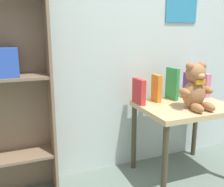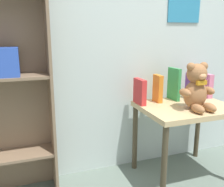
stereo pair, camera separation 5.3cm
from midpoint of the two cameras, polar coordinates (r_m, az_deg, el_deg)
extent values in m
cube|color=silver|center=(1.98, 3.28, 18.44)|extent=(4.80, 0.06, 2.50)
cube|color=teal|center=(2.18, 14.94, 18.66)|extent=(0.29, 0.01, 0.25)
cube|color=#7F664C|center=(1.66, -15.05, 4.02)|extent=(0.02, 0.23, 1.64)
cube|color=#7F664C|center=(1.82, -23.92, -13.32)|extent=(0.60, 0.21, 0.02)
cube|color=#2D51B7|center=(1.63, -23.44, 6.58)|extent=(0.11, 0.16, 0.17)
cube|color=tan|center=(1.92, 15.57, -3.03)|extent=(0.66, 0.51, 0.04)
cylinder|color=#453A29|center=(1.70, 11.08, -15.48)|extent=(0.04, 0.04, 0.53)
cylinder|color=#453A29|center=(2.04, 4.31, -9.98)|extent=(0.04, 0.04, 0.53)
cylinder|color=#453A29|center=(2.35, 17.83, -7.37)|extent=(0.04, 0.04, 0.53)
ellipsoid|color=#99663D|center=(1.83, 17.43, -0.11)|extent=(0.17, 0.13, 0.20)
sphere|color=#99663D|center=(1.81, 17.77, 4.46)|extent=(0.14, 0.14, 0.14)
sphere|color=#99663D|center=(1.77, 16.57, 5.93)|extent=(0.06, 0.06, 0.06)
sphere|color=#99663D|center=(1.83, 19.14, 6.00)|extent=(0.06, 0.06, 0.06)
ellipsoid|color=tan|center=(1.76, 18.93, 3.82)|extent=(0.06, 0.04, 0.04)
ellipsoid|color=#99663D|center=(1.76, 15.37, 0.29)|extent=(0.06, 0.11, 0.06)
ellipsoid|color=#99663D|center=(1.88, 20.09, 0.78)|extent=(0.06, 0.11, 0.06)
ellipsoid|color=#99663D|center=(1.75, 18.06, -3.18)|extent=(0.06, 0.12, 0.06)
ellipsoid|color=#99663D|center=(1.81, 20.35, -2.82)|extent=(0.06, 0.12, 0.06)
cube|color=#C68419|center=(1.77, 18.75, 2.47)|extent=(0.08, 0.02, 0.03)
cube|color=red|center=(1.86, 5.40, 0.49)|extent=(0.04, 0.15, 0.19)
cube|color=orange|center=(1.93, 9.35, 1.20)|extent=(0.04, 0.10, 0.21)
cube|color=#33934C|center=(2.02, 12.86, 2.20)|extent=(0.03, 0.14, 0.25)
cube|color=purple|center=(2.10, 16.52, 1.75)|extent=(0.04, 0.12, 0.21)
cube|color=#D17093|center=(2.21, 19.37, 1.93)|extent=(0.05, 0.15, 0.19)
camera|label=1|loc=(0.03, -90.91, -0.22)|focal=40.00mm
camera|label=2|loc=(0.03, 89.09, 0.22)|focal=40.00mm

